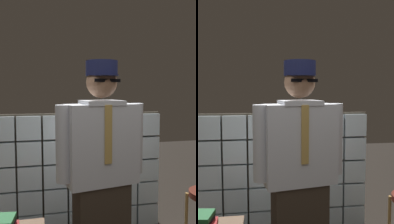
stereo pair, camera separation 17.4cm
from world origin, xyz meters
The scene contains 3 objects.
glass_block_wall centered at (0.00, 1.42, 0.67)m, with size 1.92×0.10×1.37m.
standing_person centered at (0.04, 0.51, 0.95)m, with size 0.73×0.36×1.83m.
book_stack centered at (-0.72, 0.45, 0.63)m, with size 0.26×0.23×0.15m.
Camera 2 is at (-0.26, -1.49, 1.61)m, focal length 42.29 mm.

